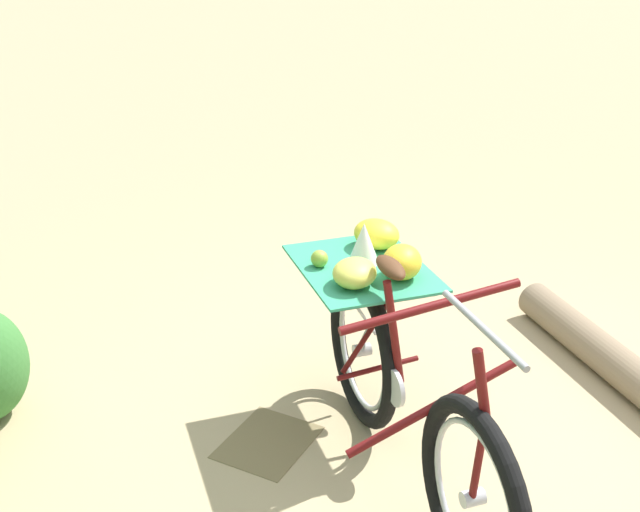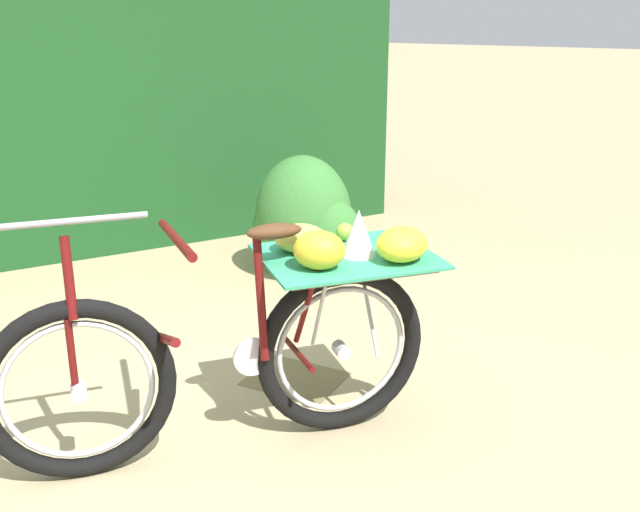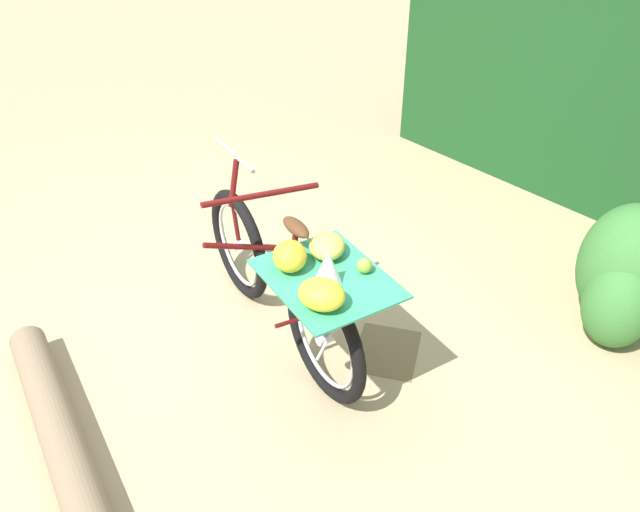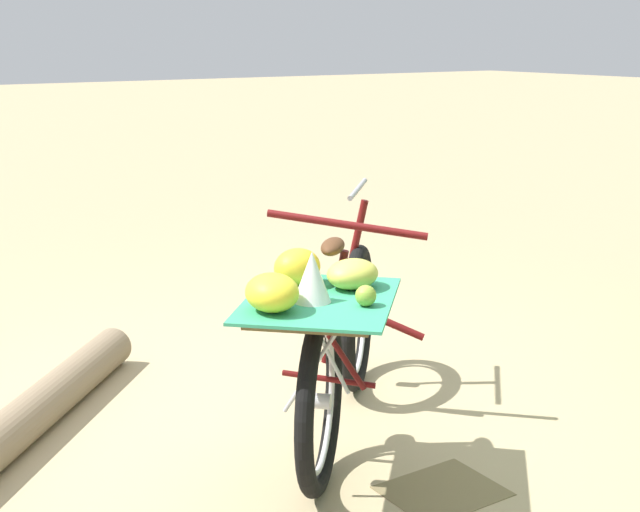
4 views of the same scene
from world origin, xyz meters
The scene contains 5 objects.
ground_plane centered at (0.00, 0.00, 0.00)m, with size 60.00×60.00×0.00m, color tan.
bicycle centered at (0.04, -0.22, 0.49)m, with size 1.44×1.50×1.03m.
fallen_log centered at (-1.02, 0.60, 0.10)m, with size 0.20×0.20×1.79m, color #7F6B51.
shrub_cluster centered at (0.81, -2.13, 0.36)m, with size 0.85×0.58×0.81m.
leaf_litter_patch centered at (0.16, -0.80, 0.00)m, with size 0.44×0.36×0.01m, color olive.
Camera 3 is at (-2.70, -1.16, 2.66)m, focal length 36.28 mm.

